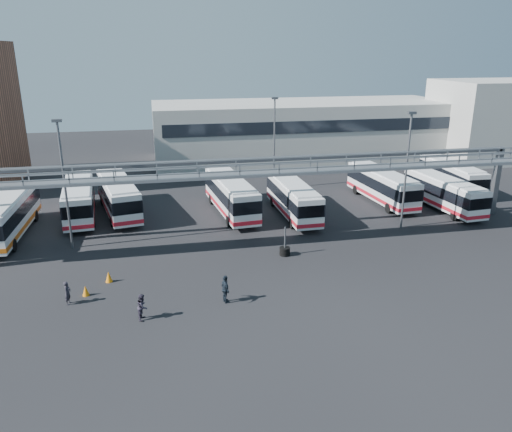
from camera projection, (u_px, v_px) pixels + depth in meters
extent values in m
plane|color=black|center=(292.00, 272.00, 35.61)|extent=(140.00, 140.00, 0.00)
cube|color=gray|center=(276.00, 172.00, 38.32)|extent=(50.00, 1.80, 0.22)
cube|color=gray|center=(279.00, 163.00, 37.22)|extent=(50.00, 0.10, 0.10)
cube|color=gray|center=(274.00, 158.00, 38.80)|extent=(50.00, 0.10, 0.10)
cube|color=#4C4F54|center=(265.00, 159.00, 41.96)|extent=(45.00, 0.50, 0.35)
cube|color=#9E9E99|center=(302.00, 130.00, 71.93)|extent=(42.00, 14.00, 8.00)
cube|color=#B2B2AD|center=(490.00, 120.00, 70.89)|extent=(14.00, 12.00, 11.00)
cylinder|color=#4C4F54|center=(65.00, 187.00, 38.37)|extent=(0.18, 0.18, 10.00)
cube|color=#4C4F54|center=(57.00, 121.00, 36.75)|extent=(0.70, 0.35, 0.22)
cylinder|color=#4C4F54|center=(406.00, 173.00, 42.83)|extent=(0.18, 0.18, 10.00)
cube|color=#4C4F54|center=(412.00, 113.00, 41.21)|extent=(0.70, 0.35, 0.22)
cylinder|color=#4C4F54|center=(274.00, 145.00, 55.22)|extent=(0.18, 0.18, 10.00)
cube|color=#4C4F54|center=(275.00, 98.00, 53.60)|extent=(0.70, 0.35, 0.22)
cube|color=silver|center=(7.00, 215.00, 41.79)|extent=(2.91, 11.61, 2.89)
cube|color=black|center=(7.00, 211.00, 41.68)|extent=(2.97, 11.67, 1.15)
cube|color=#C85C12|center=(9.00, 226.00, 42.11)|extent=(2.96, 11.66, 0.37)
cube|color=silver|center=(4.00, 197.00, 41.30)|extent=(2.62, 10.45, 0.17)
cylinder|color=black|center=(13.00, 245.00, 38.99)|extent=(0.34, 1.06, 1.05)
cylinder|color=black|center=(7.00, 217.00, 45.47)|extent=(0.34, 1.06, 1.05)
cylinder|color=black|center=(35.00, 216.00, 45.88)|extent=(0.34, 1.06, 1.05)
cube|color=silver|center=(79.00, 198.00, 46.66)|extent=(3.50, 11.19, 2.75)
cube|color=black|center=(79.00, 195.00, 46.55)|extent=(3.56, 11.26, 1.10)
cube|color=red|center=(80.00, 208.00, 46.97)|extent=(3.55, 11.25, 0.35)
cube|color=silver|center=(77.00, 183.00, 46.19)|extent=(3.15, 10.07, 0.16)
cylinder|color=black|center=(66.00, 225.00, 43.57)|extent=(0.39, 1.02, 1.00)
cylinder|color=black|center=(93.00, 223.00, 44.19)|extent=(0.39, 1.02, 1.00)
cylinder|color=black|center=(70.00, 203.00, 49.96)|extent=(0.39, 1.02, 1.00)
cylinder|color=black|center=(93.00, 201.00, 50.59)|extent=(0.39, 1.02, 1.00)
cube|color=silver|center=(118.00, 195.00, 47.57)|extent=(4.72, 11.52, 2.81)
cube|color=black|center=(118.00, 192.00, 47.47)|extent=(4.79, 11.59, 1.12)
cube|color=red|center=(119.00, 205.00, 47.89)|extent=(4.78, 11.57, 0.36)
cube|color=silver|center=(117.00, 180.00, 47.10)|extent=(4.25, 10.36, 0.16)
cylinder|color=black|center=(112.00, 221.00, 44.44)|extent=(0.50, 1.06, 1.02)
cylinder|color=black|center=(138.00, 218.00, 45.30)|extent=(0.50, 1.06, 1.02)
cylinder|color=black|center=(102.00, 200.00, 50.71)|extent=(0.50, 1.06, 1.02)
cylinder|color=black|center=(125.00, 198.00, 51.57)|extent=(0.50, 1.06, 1.02)
cube|color=silver|center=(231.00, 195.00, 47.67)|extent=(3.66, 11.50, 2.83)
cube|color=black|center=(231.00, 191.00, 47.57)|extent=(3.72, 11.57, 1.13)
cube|color=red|center=(231.00, 205.00, 47.99)|extent=(3.71, 11.56, 0.36)
cube|color=silver|center=(231.00, 180.00, 47.20)|extent=(3.29, 10.35, 0.16)
cylinder|color=black|center=(229.00, 221.00, 44.50)|extent=(0.41, 1.05, 1.03)
cylinder|color=black|center=(254.00, 219.00, 45.16)|extent=(0.41, 1.05, 1.03)
cylinder|color=black|center=(211.00, 199.00, 51.05)|extent=(0.41, 1.05, 1.03)
cylinder|color=black|center=(233.00, 197.00, 51.71)|extent=(0.41, 1.05, 1.03)
cube|color=silver|center=(293.00, 198.00, 47.02)|extent=(2.60, 10.69, 2.66)
cube|color=black|center=(293.00, 195.00, 46.92)|extent=(2.67, 10.75, 1.06)
cube|color=red|center=(293.00, 208.00, 47.32)|extent=(2.66, 10.74, 0.34)
cube|color=silver|center=(293.00, 184.00, 46.57)|extent=(2.34, 9.62, 0.15)
cylinder|color=black|center=(292.00, 223.00, 44.05)|extent=(0.31, 0.97, 0.97)
cylinder|color=black|center=(315.00, 222.00, 44.50)|extent=(0.31, 0.97, 0.97)
cylinder|color=black|center=(273.00, 202.00, 50.35)|extent=(0.31, 0.97, 0.97)
cylinder|color=black|center=(293.00, 200.00, 50.80)|extent=(0.31, 0.97, 0.97)
cube|color=silver|center=(382.00, 185.00, 51.27)|extent=(3.23, 11.00, 2.71)
cube|color=black|center=(382.00, 182.00, 51.17)|extent=(3.29, 11.06, 1.08)
cube|color=red|center=(381.00, 194.00, 51.58)|extent=(3.28, 11.05, 0.35)
cube|color=silver|center=(383.00, 172.00, 50.82)|extent=(2.91, 9.90, 0.16)
cylinder|color=black|center=(389.00, 208.00, 48.23)|extent=(0.37, 1.00, 0.99)
cylinder|color=black|center=(409.00, 206.00, 48.81)|extent=(0.37, 1.00, 0.99)
cylinder|color=black|center=(356.00, 190.00, 54.57)|extent=(0.37, 1.00, 0.99)
cylinder|color=black|center=(374.00, 188.00, 55.14)|extent=(0.37, 1.00, 0.99)
cube|color=silver|center=(444.00, 192.00, 49.05)|extent=(3.20, 10.58, 2.61)
cube|color=black|center=(444.00, 189.00, 48.95)|extent=(3.26, 10.64, 1.04)
cube|color=red|center=(442.00, 201.00, 49.34)|extent=(3.25, 10.63, 0.33)
cube|color=silver|center=(445.00, 179.00, 48.61)|extent=(2.88, 9.52, 0.15)
cylinder|color=black|center=(454.00, 216.00, 46.13)|extent=(0.36, 0.97, 0.95)
cylinder|color=black|center=(474.00, 214.00, 46.70)|extent=(0.36, 0.97, 0.95)
cylinder|color=black|center=(414.00, 196.00, 52.20)|extent=(0.36, 0.97, 0.95)
cylinder|color=black|center=(431.00, 195.00, 52.77)|extent=(0.36, 0.97, 0.95)
cube|color=silver|center=(451.00, 176.00, 55.51)|extent=(2.78, 10.55, 2.62)
cube|color=black|center=(452.00, 173.00, 55.41)|extent=(2.84, 10.62, 1.05)
cube|color=#C85C12|center=(450.00, 184.00, 55.80)|extent=(2.83, 10.61, 0.33)
cube|color=silver|center=(453.00, 163.00, 55.07)|extent=(2.50, 9.50, 0.15)
cylinder|color=black|center=(457.00, 195.00, 52.61)|extent=(0.32, 0.96, 0.95)
cylinder|color=black|center=(476.00, 194.00, 52.94)|extent=(0.32, 0.96, 0.95)
cylinder|color=black|center=(427.00, 180.00, 58.87)|extent=(0.32, 0.96, 0.95)
cylinder|color=black|center=(443.00, 179.00, 59.21)|extent=(0.32, 0.96, 0.95)
imported|color=#232129|center=(68.00, 293.00, 30.89)|extent=(0.50, 0.63, 1.53)
imported|color=#292432|center=(142.00, 307.00, 29.15)|extent=(0.76, 0.89, 1.61)
imported|color=black|center=(225.00, 289.00, 31.03)|extent=(0.68, 1.14, 1.83)
cone|color=orange|center=(109.00, 277.00, 33.96)|extent=(0.50, 0.50, 0.75)
cone|color=orange|center=(86.00, 291.00, 32.07)|extent=(0.51, 0.51, 0.70)
cylinder|color=black|center=(285.00, 254.00, 38.45)|extent=(0.81, 0.81, 0.19)
cylinder|color=black|center=(285.00, 251.00, 38.38)|extent=(0.81, 0.81, 0.19)
cylinder|color=black|center=(285.00, 249.00, 38.32)|extent=(0.81, 0.81, 0.19)
cylinder|color=#4C4F54|center=(285.00, 241.00, 38.12)|extent=(0.12, 0.12, 2.31)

